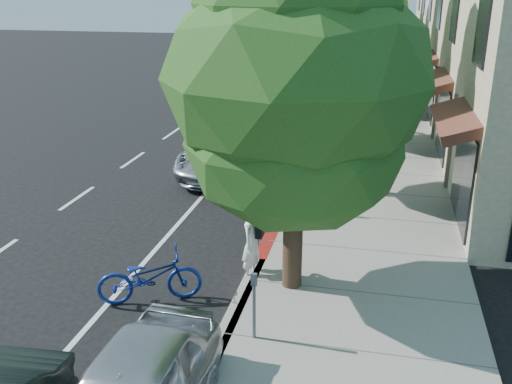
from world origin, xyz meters
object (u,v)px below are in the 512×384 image
(street_tree_2, at_px, (345,17))
(street_tree_1, at_px, (330,27))
(street_tree_0, at_px, (297,83))
(cyclist, at_px, (252,244))
(pedestrian, at_px, (369,112))
(street_tree_5, at_px, (365,1))
(bicycle, at_px, (150,277))
(white_pickup, at_px, (331,79))
(street_tree_4, at_px, (360,15))
(dark_sedan, at_px, (300,106))
(dark_suv_far, at_px, (307,72))
(street_tree_3, at_px, (355,4))
(silver_suv, at_px, (236,150))

(street_tree_2, bearing_deg, street_tree_1, -90.00)
(street_tree_0, height_order, cyclist, street_tree_0)
(pedestrian, bearing_deg, street_tree_0, 62.21)
(street_tree_5, relative_size, bicycle, 3.92)
(street_tree_0, distance_m, white_pickup, 23.30)
(street_tree_4, height_order, white_pickup, street_tree_4)
(bicycle, bearing_deg, street_tree_2, -35.43)
(cyclist, bearing_deg, bicycle, 139.81)
(bicycle, bearing_deg, white_pickup, -26.80)
(white_pickup, height_order, pedestrian, pedestrian)
(street_tree_5, bearing_deg, pedestrian, -86.20)
(street_tree_5, bearing_deg, street_tree_2, -90.00)
(pedestrian, bearing_deg, street_tree_5, -109.51)
(street_tree_5, xyz_separation_m, dark_sedan, (-2.07, -14.64, -4.18))
(dark_suv_far, bearing_deg, street_tree_5, 62.36)
(street_tree_1, distance_m, pedestrian, 8.78)
(street_tree_2, height_order, pedestrian, street_tree_2)
(street_tree_4, bearing_deg, dark_suv_far, 159.60)
(street_tree_2, distance_m, dark_sedan, 5.71)
(street_tree_5, bearing_deg, street_tree_1, -90.00)
(pedestrian, bearing_deg, dark_sedan, -50.10)
(street_tree_3, distance_m, street_tree_5, 12.00)
(street_tree_1, relative_size, street_tree_5, 0.96)
(street_tree_2, bearing_deg, street_tree_0, -90.00)
(street_tree_2, height_order, street_tree_5, street_tree_5)
(cyclist, xyz_separation_m, dark_sedan, (-1.15, 15.01, -0.10))
(silver_suv, bearing_deg, white_pickup, 91.32)
(street_tree_0, distance_m, dark_sedan, 15.90)
(street_tree_2, xyz_separation_m, cyclist, (-0.92, -11.65, -4.02))
(street_tree_0, relative_size, white_pickup, 1.27)
(white_pickup, distance_m, dark_suv_far, 2.74)
(dark_suv_far, bearing_deg, street_tree_4, -15.44)
(dark_suv_far, bearing_deg, street_tree_2, -71.78)
(dark_sedan, bearing_deg, street_tree_0, -78.76)
(street_tree_5, xyz_separation_m, white_pickup, (-1.40, -7.00, -4.09))
(street_tree_0, bearing_deg, cyclist, 159.33)
(street_tree_5, distance_m, cyclist, 29.95)
(street_tree_2, xyz_separation_m, street_tree_5, (-0.00, 18.00, 0.06))
(bicycle, bearing_deg, pedestrian, -38.05)
(street_tree_1, distance_m, street_tree_5, 24.00)
(street_tree_1, distance_m, silver_suv, 5.37)
(silver_suv, bearing_deg, pedestrian, 63.88)
(pedestrian, bearing_deg, street_tree_4, -107.29)
(street_tree_3, height_order, street_tree_4, street_tree_3)
(street_tree_0, relative_size, silver_suv, 1.28)
(cyclist, height_order, dark_sedan, cyclist)
(street_tree_3, xyz_separation_m, dark_sedan, (-2.07, -2.64, -4.38))
(street_tree_5, relative_size, dark_suv_far, 1.61)
(street_tree_4, bearing_deg, white_pickup, -144.46)
(pedestrian, bearing_deg, cyclist, 58.22)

